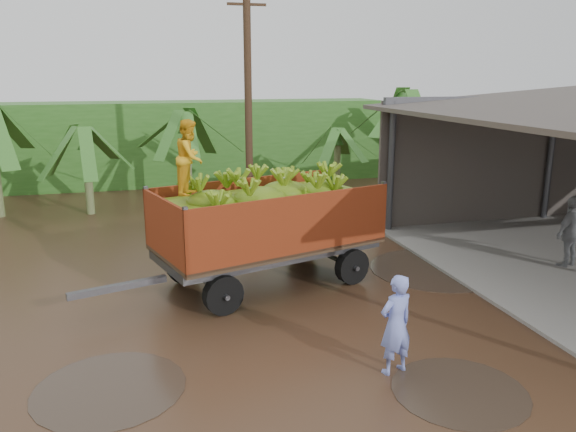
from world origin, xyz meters
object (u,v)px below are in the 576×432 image
(banana_trailer, at_px, (266,221))
(man_blue, at_px, (396,324))
(man_grey, at_px, (571,233))
(utility_pole, at_px, (248,108))

(banana_trailer, distance_m, man_blue, 4.67)
(man_grey, relative_size, utility_pole, 0.25)
(utility_pole, bearing_deg, man_grey, -43.81)
(man_blue, distance_m, utility_pole, 10.52)
(banana_trailer, height_order, man_blue, banana_trailer)
(banana_trailer, relative_size, utility_pole, 0.95)
(banana_trailer, bearing_deg, man_grey, -24.04)
(banana_trailer, height_order, utility_pole, utility_pole)
(man_blue, distance_m, man_grey, 7.35)
(man_blue, height_order, utility_pole, utility_pole)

